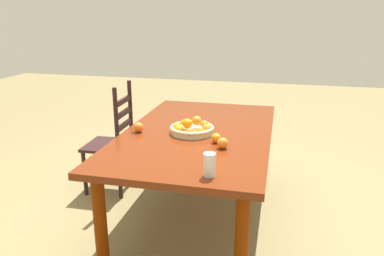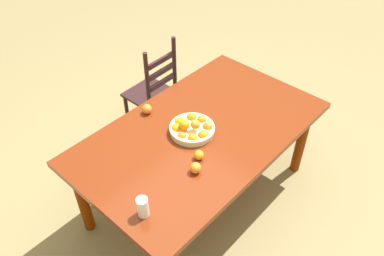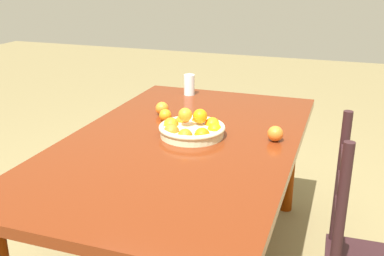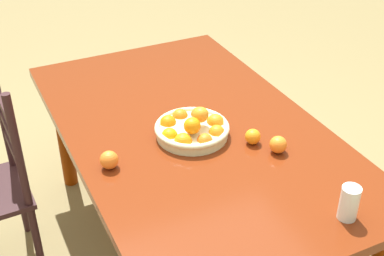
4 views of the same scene
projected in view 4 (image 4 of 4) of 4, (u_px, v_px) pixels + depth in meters
ground_plane at (193, 246)px, 2.72m from camera, size 12.00×12.00×0.00m
dining_table at (193, 143)px, 2.38m from camera, size 1.80×1.06×0.72m
fruit_bowl at (192, 129)px, 2.26m from camera, size 0.32×0.32×0.13m
orange_loose_0 at (253, 137)px, 2.21m from camera, size 0.07×0.07×0.07m
orange_loose_1 at (278, 145)px, 2.16m from camera, size 0.07×0.07×0.07m
orange_loose_2 at (109, 160)px, 2.07m from camera, size 0.07×0.07×0.07m
drinking_glass at (349, 203)px, 1.81m from camera, size 0.07×0.07×0.13m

